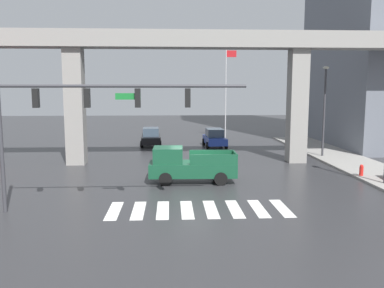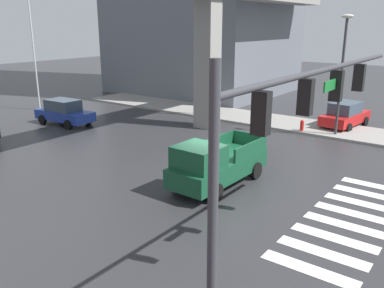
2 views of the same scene
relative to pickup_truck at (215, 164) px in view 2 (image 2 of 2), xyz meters
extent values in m
plane|color=#2D2D30|center=(0.28, 0.67, -0.99)|extent=(120.00, 120.00, 0.00)
cube|color=silver|center=(-3.57, -5.57, -0.98)|extent=(0.55, 2.80, 0.01)
cube|color=silver|center=(-2.47, -5.57, -0.98)|extent=(0.55, 2.80, 0.01)
cube|color=silver|center=(-1.37, -5.57, -0.98)|extent=(0.55, 2.80, 0.01)
cube|color=silver|center=(-0.27, -5.57, -0.98)|extent=(0.55, 2.80, 0.01)
cube|color=silver|center=(0.83, -5.57, -0.98)|extent=(0.55, 2.80, 0.01)
cube|color=silver|center=(1.93, -5.57, -0.98)|extent=(0.55, 2.80, 0.01)
cube|color=silver|center=(3.03, -5.57, -0.98)|extent=(0.55, 2.80, 0.01)
cube|color=silver|center=(4.13, -5.57, -0.98)|extent=(0.55, 2.80, 0.01)
cube|color=gray|center=(8.44, 6.23, 3.20)|extent=(1.30, 1.30, 8.38)
cube|color=gray|center=(12.38, 2.67, -0.91)|extent=(4.00, 36.00, 0.15)
cube|color=#14472D|center=(0.30, -0.01, -0.21)|extent=(5.14, 2.02, 0.80)
cube|color=#14472D|center=(-1.15, 0.03, 0.64)|extent=(1.74, 1.79, 0.90)
cube|color=#3F5160|center=(-1.62, 0.04, 0.64)|extent=(0.14, 1.67, 0.77)
cube|color=#14472D|center=(1.43, -0.91, 0.49)|extent=(2.65, 0.16, 0.60)
cube|color=#14472D|center=(1.47, 0.84, 0.49)|extent=(2.65, 0.16, 0.60)
cube|color=#14472D|center=(2.80, -0.07, 0.49)|extent=(0.14, 1.75, 0.60)
cylinder|color=black|center=(-1.30, -0.87, -0.61)|extent=(0.77, 0.30, 0.76)
cylinder|color=black|center=(-1.26, 0.93, -0.61)|extent=(0.77, 0.30, 0.76)
cylinder|color=black|center=(1.86, -0.95, -0.61)|extent=(0.77, 0.30, 0.76)
cylinder|color=black|center=(1.90, 0.86, -0.61)|extent=(0.77, 0.30, 0.76)
cube|color=#1E3899|center=(3.20, 14.56, -0.35)|extent=(1.98, 4.38, 0.64)
cube|color=#384756|center=(3.20, 14.66, 0.35)|extent=(1.61, 2.31, 0.76)
cylinder|color=black|center=(4.13, 13.27, -0.67)|extent=(0.27, 0.65, 0.64)
cylinder|color=black|center=(2.41, 13.19, -0.67)|extent=(0.27, 0.65, 0.64)
cylinder|color=black|center=(4.00, 15.94, -0.67)|extent=(0.27, 0.65, 0.64)
cylinder|color=black|center=(2.27, 15.85, -0.67)|extent=(0.27, 0.65, 0.64)
cube|color=red|center=(13.91, -1.26, -0.35)|extent=(4.49, 2.29, 0.64)
cube|color=#384756|center=(13.81, -1.25, 0.35)|extent=(2.41, 1.77, 0.76)
cylinder|color=black|center=(15.34, -0.58, -0.67)|extent=(0.67, 0.32, 0.64)
cylinder|color=black|center=(15.12, -2.29, -0.67)|extent=(0.67, 0.32, 0.64)
cylinder|color=black|center=(12.69, -0.24, -0.67)|extent=(0.67, 0.32, 0.64)
cylinder|color=black|center=(12.47, -1.95, -0.67)|extent=(0.67, 0.32, 0.64)
cylinder|color=#38383D|center=(-8.42, -5.47, 2.11)|extent=(0.18, 0.18, 6.20)
cylinder|color=#38383D|center=(-3.02, -5.47, 4.61)|extent=(10.80, 0.14, 0.14)
cube|color=black|center=(-6.82, -5.47, 4.09)|extent=(0.24, 0.32, 0.84)
sphere|color=red|center=(-6.82, -5.47, 4.35)|extent=(0.17, 0.17, 0.17)
cube|color=black|center=(-4.62, -5.47, 4.09)|extent=(0.24, 0.32, 0.84)
sphere|color=red|center=(-4.62, -5.47, 4.35)|extent=(0.17, 0.17, 0.17)
cube|color=black|center=(-2.42, -5.47, 4.09)|extent=(0.24, 0.32, 0.84)
sphere|color=red|center=(-2.42, -5.47, 4.35)|extent=(0.17, 0.17, 0.17)
cube|color=black|center=(-0.22, -5.47, 4.09)|extent=(0.24, 0.32, 0.84)
sphere|color=red|center=(-0.22, -5.47, 4.35)|extent=(0.17, 0.17, 0.17)
cube|color=#19722D|center=(-2.85, -5.47, 4.16)|extent=(1.10, 0.04, 0.28)
cylinder|color=#38383D|center=(11.18, -1.55, 2.51)|extent=(0.16, 0.16, 7.00)
ellipsoid|color=beige|center=(11.18, -1.55, 6.13)|extent=(0.44, 0.70, 0.24)
cylinder|color=#38383D|center=(11.18, 7.99, 2.51)|extent=(0.16, 0.16, 7.00)
ellipsoid|color=beige|center=(11.18, 7.99, 6.13)|extent=(0.44, 0.70, 0.24)
cylinder|color=red|center=(10.78, 0.47, -0.64)|extent=(0.24, 0.24, 0.70)
sphere|color=red|center=(10.78, 0.47, -0.25)|extent=(0.22, 0.22, 0.22)
cylinder|color=silver|center=(5.00, 20.28, 3.86)|extent=(0.12, 0.12, 9.69)
camera|label=1|loc=(-0.99, -23.43, 4.49)|focal=37.81mm
camera|label=2|loc=(-13.60, -8.88, 5.70)|focal=37.98mm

